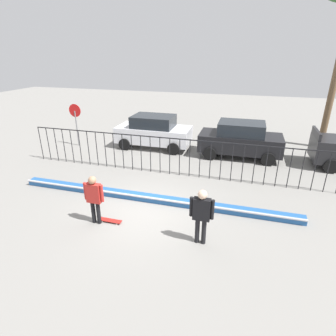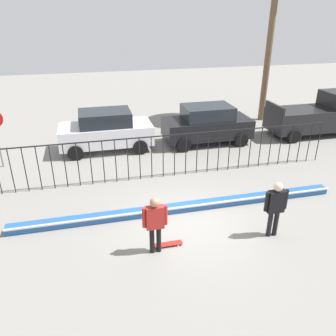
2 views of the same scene
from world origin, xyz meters
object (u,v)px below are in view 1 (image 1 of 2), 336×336
skateboard (110,220)px  skateboarder (94,196)px  parked_car_white (154,131)px  stop_sign (76,119)px  camera_operator (202,212)px  parked_car_black (240,139)px

skateboard → skateboarder: bearing=-146.9°
skateboarder → skateboard: (0.41, 0.16, -0.97)m
skateboarder → skateboard: bearing=7.6°
skateboard → parked_car_white: 8.02m
skateboard → stop_sign: 9.07m
parked_car_white → stop_sign: (-4.51, -0.95, 0.64)m
skateboarder → camera_operator: camera_operator is taller
skateboarder → camera_operator: size_ratio=0.97×
skateboard → parked_car_black: size_ratio=0.19×
skateboarder → stop_sign: 8.83m
skateboarder → camera_operator: 3.52m
camera_operator → stop_sign: 11.31m
skateboard → stop_sign: stop_sign is taller
camera_operator → stop_sign: stop_sign is taller
stop_sign → skateboarder: bearing=-53.7°
parked_car_white → skateboarder: bearing=-85.6°
parked_car_white → camera_operator: bearing=-63.2°
skateboard → camera_operator: (3.11, -0.23, 1.00)m
camera_operator → parked_car_white: size_ratio=0.41×
skateboarder → parked_car_black: parked_car_black is taller
camera_operator → parked_car_white: bearing=-8.6°
skateboard → parked_car_black: bearing=75.7°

